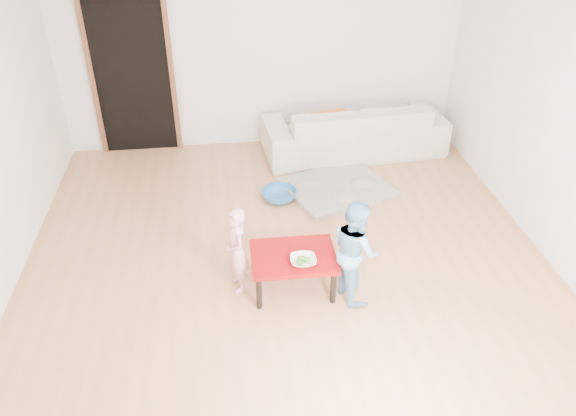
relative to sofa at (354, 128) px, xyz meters
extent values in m
cube|color=#B87D4E|center=(-1.12, -2.05, -0.33)|extent=(5.00, 5.00, 0.01)
cube|color=white|center=(-1.12, 0.45, 0.97)|extent=(5.00, 0.02, 2.60)
cube|color=white|center=(1.38, -2.05, 0.97)|extent=(0.02, 5.00, 2.60)
imported|color=silver|center=(0.00, 0.00, 0.00)|extent=(2.35, 1.09, 0.67)
cube|color=orange|center=(-0.30, -0.13, 0.17)|extent=(0.55, 0.51, 0.13)
imported|color=white|center=(-1.04, -2.70, 0.06)|extent=(0.22, 0.22, 0.05)
imported|color=pink|center=(-1.60, -2.51, 0.08)|extent=(0.25, 0.33, 0.82)
imported|color=#65B1EB|center=(-0.60, -2.71, 0.14)|extent=(0.47, 0.54, 0.95)
imported|color=teal|center=(-1.08, -1.07, -0.27)|extent=(0.40, 0.40, 0.12)
camera|label=1|loc=(-1.63, -6.42, 3.03)|focal=35.00mm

